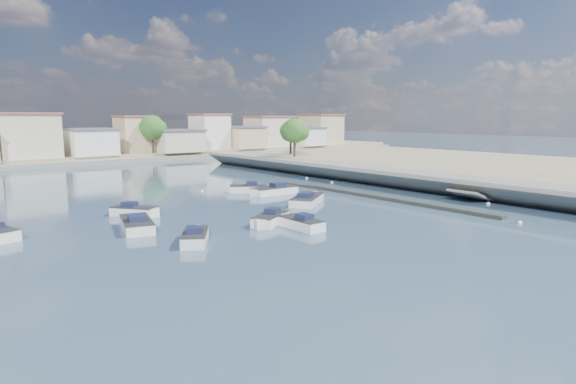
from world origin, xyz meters
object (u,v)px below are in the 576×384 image
(motorboat_c, at_px, (272,191))
(motorboat_d, at_px, (269,220))
(motorboat_a, at_px, (299,223))
(motorboat_e, at_px, (136,224))
(motorboat_g, at_px, (136,212))
(motorboat_b, at_px, (196,237))
(motorboat_f, at_px, (246,189))
(motorboat_h, at_px, (308,200))

(motorboat_c, xyz_separation_m, motorboat_d, (-9.78, -12.55, -0.00))
(motorboat_a, distance_m, motorboat_e, 13.15)
(motorboat_d, relative_size, motorboat_e, 0.75)
(motorboat_d, distance_m, motorboat_g, 12.73)
(motorboat_g, bearing_deg, motorboat_d, -54.61)
(motorboat_b, distance_m, motorboat_d, 7.73)
(motorboat_a, bearing_deg, motorboat_c, 60.10)
(motorboat_a, relative_size, motorboat_f, 1.02)
(motorboat_d, bearing_deg, motorboat_e, 149.59)
(motorboat_e, height_order, motorboat_f, same)
(motorboat_d, bearing_deg, motorboat_f, 62.33)
(motorboat_e, distance_m, motorboat_f, 20.42)
(motorboat_a, relative_size, motorboat_h, 0.77)
(motorboat_b, height_order, motorboat_e, same)
(motorboat_c, relative_size, motorboat_g, 1.46)
(motorboat_a, bearing_deg, motorboat_d, 112.16)
(motorboat_b, distance_m, motorboat_e, 7.00)
(motorboat_f, height_order, motorboat_g, same)
(motorboat_e, bearing_deg, motorboat_d, -30.41)
(motorboat_b, distance_m, motorboat_c, 22.25)
(motorboat_c, xyz_separation_m, motorboat_f, (-1.49, 3.26, -0.00))
(motorboat_a, bearing_deg, motorboat_g, 123.00)
(motorboat_a, xyz_separation_m, motorboat_h, (8.00, 8.07, -0.00))
(motorboat_f, bearing_deg, motorboat_a, -111.42)
(motorboat_c, bearing_deg, motorboat_d, -127.94)
(motorboat_a, bearing_deg, motorboat_b, 171.54)
(motorboat_e, xyz_separation_m, motorboat_f, (17.61, 10.35, -0.00))
(motorboat_h, bearing_deg, motorboat_f, 94.24)
(motorboat_g, height_order, motorboat_h, same)
(motorboat_a, xyz_separation_m, motorboat_d, (-1.06, 2.61, -0.00))
(motorboat_d, distance_m, motorboat_h, 10.58)
(motorboat_e, relative_size, motorboat_f, 1.35)
(motorboat_a, distance_m, motorboat_c, 17.49)
(motorboat_e, bearing_deg, motorboat_c, 20.36)
(motorboat_f, bearing_deg, motorboat_b, -132.87)
(motorboat_a, relative_size, motorboat_b, 1.08)
(motorboat_b, height_order, motorboat_c, same)
(motorboat_h, bearing_deg, motorboat_c, 84.20)
(motorboat_d, xyz_separation_m, motorboat_g, (-7.37, 10.38, 0.00))
(motorboat_d, distance_m, motorboat_e, 10.80)
(motorboat_a, bearing_deg, motorboat_f, 68.58)
(motorboat_a, height_order, motorboat_b, same)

